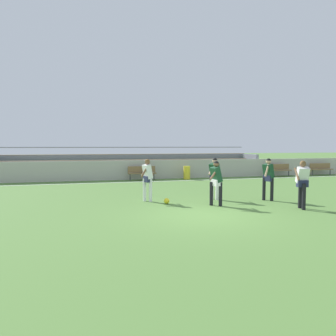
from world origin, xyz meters
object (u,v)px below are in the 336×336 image
at_px(bench_near_wall_gap, 321,168).
at_px(bleacher_stand, 132,164).
at_px(bench_far_right, 279,169).
at_px(player_white_overlapping, 147,176).
at_px(player_dark_dropping_back, 216,179).
at_px(player_dark_wide_left, 268,175).
at_px(player_white_on_ball, 302,180).
at_px(soccer_ball, 167,201).
at_px(trash_bin, 187,173).
at_px(bench_centre_sideline, 142,172).
at_px(player_dark_challenging, 215,175).

bearing_deg(bench_near_wall_gap, bleacher_stand, 168.62).
height_order(bleacher_stand, bench_far_right, bleacher_stand).
bearing_deg(player_white_overlapping, bench_far_right, 35.42).
xyz_separation_m(player_dark_dropping_back, player_dark_wide_left, (2.51, 0.53, 0.03)).
xyz_separation_m(player_white_overlapping, player_white_on_ball, (4.92, -3.00, 0.00)).
xyz_separation_m(player_white_overlapping, player_dark_dropping_back, (2.26, -1.60, -0.02)).
bearing_deg(soccer_ball, bleacher_stand, 87.27).
distance_m(player_white_overlapping, player_dark_wide_left, 4.89).
height_order(bench_near_wall_gap, trash_bin, bench_near_wall_gap).
xyz_separation_m(bleacher_stand, player_dark_wide_left, (3.62, -11.98, 0.15)).
bearing_deg(player_white_on_ball, bench_centre_sideline, 108.00).
height_order(player_white_on_ball, player_dark_wide_left, player_dark_wide_left).
distance_m(bleacher_stand, trash_bin, 4.38).
bearing_deg(bench_far_right, player_white_on_ball, -120.28).
bearing_deg(player_dark_challenging, bench_centre_sideline, 99.88).
relative_size(bench_far_right, player_dark_dropping_back, 1.08).
bearing_deg(bench_centre_sideline, soccer_ball, -94.65).
height_order(bench_far_right, player_dark_challenging, player_dark_challenging).
bearing_deg(player_dark_wide_left, bench_near_wall_gap, 41.84).
bearing_deg(player_white_overlapping, player_dark_challenging, -5.67).
bearing_deg(player_white_overlapping, soccer_ball, -51.57).
relative_size(bench_centre_sideline, player_dark_challenging, 1.04).
relative_size(bleacher_stand, player_dark_dropping_back, 11.38).
relative_size(player_dark_dropping_back, player_dark_wide_left, 0.97).
height_order(bench_far_right, bench_centre_sideline, same).
bearing_deg(bleacher_stand, player_dark_challenging, -81.73).
relative_size(player_white_overlapping, player_dark_dropping_back, 1.02).
height_order(trash_bin, player_dark_challenging, player_dark_challenging).
bearing_deg(player_white_overlapping, bench_centre_sideline, 80.81).
xyz_separation_m(player_dark_challenging, soccer_ball, (-2.18, -0.47, -0.92)).
bearing_deg(soccer_ball, bench_centre_sideline, 85.35).
bearing_deg(bench_centre_sideline, player_dark_wide_left, -69.36).
bearing_deg(player_white_overlapping, trash_bin, 61.43).
bearing_deg(trash_bin, player_white_overlapping, -118.57).
height_order(bleacher_stand, bench_centre_sideline, bleacher_stand).
xyz_separation_m(player_dark_dropping_back, player_dark_challenging, (0.51, 1.32, 0.04)).
xyz_separation_m(bench_near_wall_gap, trash_bin, (-10.73, -0.22, -0.11)).
bearing_deg(player_dark_wide_left, player_white_on_ball, -85.57).
xyz_separation_m(bench_centre_sideline, player_white_overlapping, (-1.31, -8.11, 0.47)).
xyz_separation_m(trash_bin, soccer_ball, (-3.70, -8.63, -0.33)).
xyz_separation_m(bleacher_stand, player_dark_challenging, (1.63, -11.18, 0.15)).
xyz_separation_m(bench_near_wall_gap, player_white_on_ball, (-10.10, -11.11, 0.47)).
bearing_deg(player_dark_dropping_back, player_white_on_ball, -27.72).
bearing_deg(bench_far_right, bench_near_wall_gap, 0.00).
bearing_deg(bench_centre_sideline, trash_bin, -4.31).
distance_m(trash_bin, soccer_ball, 9.40).
distance_m(bench_far_right, player_white_overlapping, 14.00).
height_order(trash_bin, soccer_ball, trash_bin).
distance_m(bench_near_wall_gap, bench_centre_sideline, 13.71).
distance_m(player_dark_challenging, player_dark_wide_left, 2.15).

